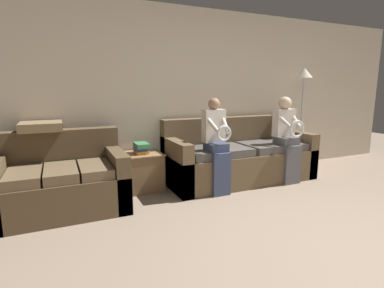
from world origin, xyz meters
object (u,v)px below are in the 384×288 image
(throw_pillow, at_px, (41,126))
(child_left_seated, at_px, (217,142))
(side_shelf, at_px, (143,171))
(floor_lamp, at_px, (303,88))
(child_right_seated, at_px, (287,136))
(couch_side, at_px, (62,183))
(book_stack, at_px, (141,148))
(couch_main, at_px, (239,158))

(throw_pillow, bearing_deg, child_left_seated, -14.76)
(throw_pillow, bearing_deg, side_shelf, -0.55)
(child_left_seated, xyz_separation_m, floor_lamp, (1.91, 0.49, 0.69))
(side_shelf, relative_size, throw_pillow, 1.12)
(floor_lamp, bearing_deg, child_left_seated, -165.54)
(child_right_seated, relative_size, side_shelf, 2.45)
(couch_side, height_order, child_left_seated, child_left_seated)
(couch_side, relative_size, floor_lamp, 0.81)
(child_right_seated, relative_size, throw_pillow, 2.74)
(child_left_seated, distance_m, side_shelf, 1.10)
(couch_side, distance_m, floor_lamp, 3.96)
(child_right_seated, distance_m, book_stack, 2.12)
(couch_main, height_order, floor_lamp, floor_lamp)
(couch_side, height_order, throw_pillow, throw_pillow)
(book_stack, bearing_deg, side_shelf, 34.29)
(couch_main, distance_m, book_stack, 1.49)
(book_stack, relative_size, throw_pillow, 0.60)
(side_shelf, height_order, floor_lamp, floor_lamp)
(child_left_seated, bearing_deg, side_shelf, 148.34)
(floor_lamp, height_order, throw_pillow, floor_lamp)
(child_left_seated, bearing_deg, book_stack, 148.84)
(child_right_seated, xyz_separation_m, floor_lamp, (0.73, 0.49, 0.68))
(child_right_seated, bearing_deg, throw_pillow, 170.50)
(child_left_seated, xyz_separation_m, child_right_seated, (1.18, 0.00, 0.01))
(child_right_seated, height_order, side_shelf, child_right_seated)
(couch_side, distance_m, child_left_seated, 1.94)
(couch_main, xyz_separation_m, side_shelf, (-1.45, 0.18, -0.08))
(couch_side, bearing_deg, side_shelf, 16.51)
(floor_lamp, bearing_deg, couch_main, -174.07)
(book_stack, bearing_deg, child_right_seated, -14.37)
(couch_main, distance_m, child_right_seated, 0.78)
(couch_main, height_order, child_left_seated, child_left_seated)
(couch_main, distance_m, floor_lamp, 1.69)
(couch_main, xyz_separation_m, couch_side, (-2.48, -0.13, -0.02))
(floor_lamp, xyz_separation_m, throw_pillow, (-3.98, 0.05, -0.44))
(floor_lamp, bearing_deg, couch_side, -176.00)
(floor_lamp, bearing_deg, side_shelf, 179.21)
(couch_side, xyz_separation_m, side_shelf, (1.03, 0.30, -0.05))
(child_right_seated, distance_m, floor_lamp, 1.11)
(child_left_seated, height_order, child_right_seated, child_right_seated)
(couch_main, relative_size, throw_pillow, 4.87)
(couch_main, height_order, couch_side, couch_main)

